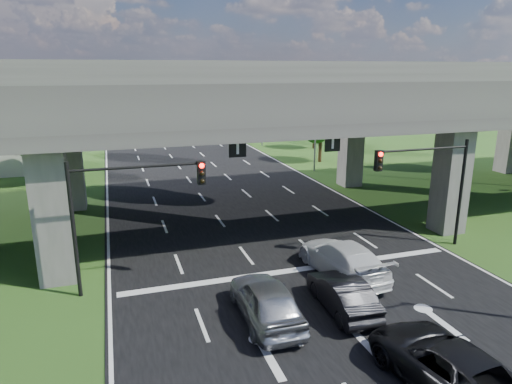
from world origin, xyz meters
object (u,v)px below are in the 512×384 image
car_white (342,258)px  car_trailing (448,366)px  signal_left (125,200)px  signal_right (431,175)px  streetlight_far (312,111)px  car_silver (266,300)px  car_dark (343,294)px  streetlight_beyond (259,100)px

car_white → car_trailing: car_white is taller
car_trailing → signal_left: bearing=-54.5°
signal_right → streetlight_far: streetlight_far is taller
car_silver → car_dark: size_ratio=1.16×
streetlight_far → car_dark: 27.00m
signal_right → signal_left: (-15.65, 0.00, 0.00)m
car_silver → car_trailing: car_silver is taller
signal_right → streetlight_far: bearing=83.5°
streetlight_far → car_dark: size_ratio=2.30×
signal_right → car_trailing: bearing=-124.2°
car_trailing → signal_right: bearing=-131.0°
signal_left → car_trailing: (8.96, -9.84, -3.38)m
signal_right → car_silver: signal_right is taller
streetlight_beyond → car_trailing: 47.04m
signal_left → streetlight_far: size_ratio=0.60×
signal_left → car_white: 10.42m
streetlight_far → car_trailing: streetlight_far is taller
signal_left → car_white: signal_left is taller
signal_left → streetlight_beyond: 40.30m
car_dark → car_silver: bearing=-1.4°
streetlight_far → car_white: (-8.18, -21.65, -4.98)m
car_dark → car_white: size_ratio=0.75×
signal_right → car_trailing: size_ratio=1.07×
signal_left → car_silver: size_ratio=1.19×
streetlight_far → car_dark: streetlight_far is taller
signal_right → car_white: signal_right is taller
signal_right → signal_left: size_ratio=1.00×
car_silver → signal_right: bearing=-156.8°
car_dark → signal_left: bearing=-26.4°
signal_left → streetlight_beyond: bearing=63.6°
streetlight_beyond → car_silver: size_ratio=1.99×
car_dark → car_white: bearing=-115.0°
streetlight_beyond → car_dark: (-9.77, -40.65, -5.10)m
streetlight_far → signal_right: bearing=-96.5°
car_dark → car_trailing: (0.81, -5.25, 0.06)m
streetlight_beyond → car_dark: streetlight_beyond is taller
car_silver → car_trailing: (4.04, -5.49, -0.08)m
streetlight_beyond → car_trailing: bearing=-101.0°
car_silver → car_trailing: 6.82m
signal_right → streetlight_beyond: 36.17m
streetlight_far → car_silver: 28.09m
signal_left → streetlight_far: streetlight_far is taller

